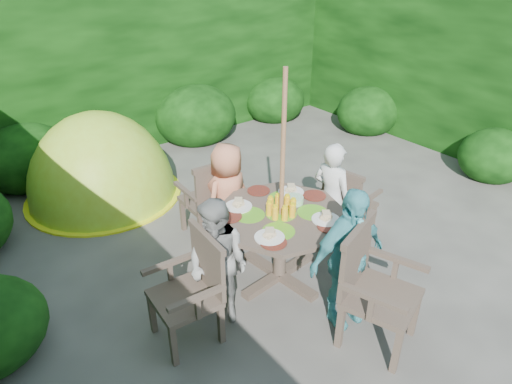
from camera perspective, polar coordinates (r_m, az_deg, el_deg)
ground at (r=5.57m, az=5.24°, el=-5.11°), size 60.00×60.00×0.00m
hedge_enclosure at (r=5.96m, az=-2.98°, el=10.72°), size 9.00×9.00×2.50m
patio_table at (r=4.50m, az=3.14°, el=-4.04°), size 1.49×1.49×0.94m
parasol_pole at (r=4.28m, az=3.26°, el=0.88°), size 0.05×0.05×2.20m
garden_chair_right at (r=5.33m, az=11.29°, el=-1.22°), size 0.56×0.61×0.90m
garden_chair_left at (r=4.00m, az=-7.93°, el=-11.76°), size 0.55×0.61×0.97m
garden_chair_back at (r=5.26m, az=-5.67°, el=-0.69°), size 0.61×0.55×0.98m
garden_chair_front at (r=4.03m, az=14.35°, el=-11.33°), size 0.78×0.74×1.06m
child_right at (r=5.04m, az=9.40°, el=-0.77°), size 0.37×0.51×1.29m
child_left at (r=4.08m, az=-4.78°, el=-8.82°), size 0.65×0.72×1.23m
child_back at (r=5.01m, az=-3.52°, el=-0.74°), size 0.69×0.53×1.26m
child_front at (r=4.08m, az=11.34°, el=-8.18°), size 0.83×0.41×1.36m
dome_tent at (r=6.67m, az=-18.27°, el=-0.45°), size 2.33×2.33×2.38m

